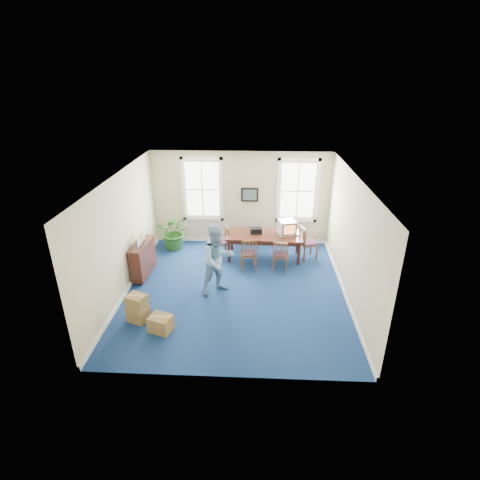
{
  "coord_description": "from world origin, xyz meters",
  "views": [
    {
      "loc": [
        0.56,
        -8.88,
        5.55
      ],
      "look_at": [
        0.1,
        0.6,
        1.25
      ],
      "focal_mm": 28.0,
      "sensor_mm": 36.0,
      "label": 1
    }
  ],
  "objects_px": {
    "man": "(218,260)",
    "crt_tv": "(287,227)",
    "credenza": "(143,260)",
    "cardboard_boxes": "(146,305)",
    "potted_plant": "(174,232)",
    "chair_near_left": "(248,253)",
    "conference_table": "(264,246)"
  },
  "relations": [
    {
      "from": "credenza",
      "to": "cardboard_boxes",
      "type": "bearing_deg",
      "value": -68.49
    },
    {
      "from": "potted_plant",
      "to": "cardboard_boxes",
      "type": "relative_size",
      "value": 0.93
    },
    {
      "from": "man",
      "to": "cardboard_boxes",
      "type": "distance_m",
      "value": 2.18
    },
    {
      "from": "credenza",
      "to": "potted_plant",
      "type": "distance_m",
      "value": 1.96
    },
    {
      "from": "crt_tv",
      "to": "man",
      "type": "height_order",
      "value": "man"
    },
    {
      "from": "crt_tv",
      "to": "credenza",
      "type": "xyz_separation_m",
      "value": [
        -4.26,
        -1.42,
        -0.55
      ]
    },
    {
      "from": "chair_near_left",
      "to": "conference_table",
      "type": "bearing_deg",
      "value": -129.62
    },
    {
      "from": "crt_tv",
      "to": "cardboard_boxes",
      "type": "distance_m",
      "value": 5.07
    },
    {
      "from": "chair_near_left",
      "to": "man",
      "type": "relative_size",
      "value": 0.54
    },
    {
      "from": "conference_table",
      "to": "potted_plant",
      "type": "distance_m",
      "value": 3.07
    },
    {
      "from": "credenza",
      "to": "potted_plant",
      "type": "xyz_separation_m",
      "value": [
        0.54,
        1.88,
        0.11
      ]
    },
    {
      "from": "credenza",
      "to": "potted_plant",
      "type": "relative_size",
      "value": 1.05
    },
    {
      "from": "potted_plant",
      "to": "conference_table",
      "type": "bearing_deg",
      "value": -9.71
    },
    {
      "from": "crt_tv",
      "to": "credenza",
      "type": "distance_m",
      "value": 4.53
    },
    {
      "from": "man",
      "to": "credenza",
      "type": "relative_size",
      "value": 1.56
    },
    {
      "from": "chair_near_left",
      "to": "man",
      "type": "distance_m",
      "value": 1.61
    },
    {
      "from": "crt_tv",
      "to": "cardboard_boxes",
      "type": "relative_size",
      "value": 0.42
    },
    {
      "from": "credenza",
      "to": "cardboard_boxes",
      "type": "height_order",
      "value": "credenza"
    },
    {
      "from": "potted_plant",
      "to": "man",
      "type": "bearing_deg",
      "value": -56.66
    },
    {
      "from": "man",
      "to": "crt_tv",
      "type": "bearing_deg",
      "value": 15.06
    },
    {
      "from": "chair_near_left",
      "to": "cardboard_boxes",
      "type": "bearing_deg",
      "value": 39.11
    },
    {
      "from": "crt_tv",
      "to": "credenza",
      "type": "bearing_deg",
      "value": -177.74
    },
    {
      "from": "crt_tv",
      "to": "man",
      "type": "xyz_separation_m",
      "value": [
        -1.97,
        -2.21,
        -0.06
      ]
    },
    {
      "from": "conference_table",
      "to": "chair_near_left",
      "type": "distance_m",
      "value": 0.96
    },
    {
      "from": "chair_near_left",
      "to": "potted_plant",
      "type": "xyz_separation_m",
      "value": [
        -2.53,
        1.33,
        0.07
      ]
    },
    {
      "from": "crt_tv",
      "to": "cardboard_boxes",
      "type": "height_order",
      "value": "crt_tv"
    },
    {
      "from": "credenza",
      "to": "cardboard_boxes",
      "type": "xyz_separation_m",
      "value": [
        0.67,
        -2.09,
        -0.13
      ]
    },
    {
      "from": "potted_plant",
      "to": "chair_near_left",
      "type": "bearing_deg",
      "value": -27.74
    },
    {
      "from": "man",
      "to": "cardboard_boxes",
      "type": "height_order",
      "value": "man"
    },
    {
      "from": "potted_plant",
      "to": "cardboard_boxes",
      "type": "xyz_separation_m",
      "value": [
        0.13,
        -3.98,
        -0.23
      ]
    },
    {
      "from": "conference_table",
      "to": "cardboard_boxes",
      "type": "bearing_deg",
      "value": -127.52
    },
    {
      "from": "conference_table",
      "to": "credenza",
      "type": "height_order",
      "value": "credenza"
    }
  ]
}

